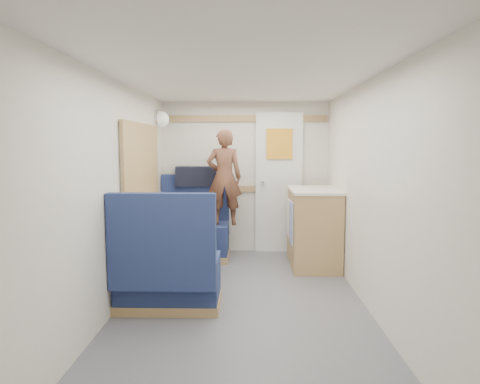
{
  "coord_description": "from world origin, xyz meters",
  "views": [
    {
      "loc": [
        0.06,
        -3.47,
        1.43
      ],
      "look_at": [
        -0.04,
        0.9,
        0.95
      ],
      "focal_mm": 32.0,
      "sensor_mm": 36.0,
      "label": 1
    }
  ],
  "objects_px": {
    "bench_far": "(194,234)",
    "person": "(224,177)",
    "tumbler_left": "(169,210)",
    "tumbler_right": "(183,208)",
    "tray": "(190,213)",
    "wine_glass": "(179,202)",
    "tumbler_mid": "(183,203)",
    "orange_fruit": "(201,208)",
    "cheese_block": "(185,212)",
    "dome_light": "(161,119)",
    "bench_near": "(168,276)",
    "beer_glass": "(193,207)",
    "salt_grinder": "(185,207)",
    "pepper_grinder": "(182,208)",
    "duffel_bag": "(196,176)",
    "dinette_table": "(183,227)",
    "galley_counter": "(313,227)",
    "bread_loaf": "(207,204)"
  },
  "relations": [
    {
      "from": "bench_far",
      "to": "person",
      "type": "distance_m",
      "value": 0.84
    },
    {
      "from": "tumbler_left",
      "to": "tumbler_right",
      "type": "height_order",
      "value": "same"
    },
    {
      "from": "tray",
      "to": "wine_glass",
      "type": "relative_size",
      "value": 2.14
    },
    {
      "from": "tray",
      "to": "tumbler_mid",
      "type": "height_order",
      "value": "tumbler_mid"
    },
    {
      "from": "orange_fruit",
      "to": "tumbler_mid",
      "type": "distance_m",
      "value": 0.5
    },
    {
      "from": "cheese_block",
      "to": "tumbler_left",
      "type": "distance_m",
      "value": 0.17
    },
    {
      "from": "dome_light",
      "to": "tray",
      "type": "bearing_deg",
      "value": -62.94
    },
    {
      "from": "cheese_block",
      "to": "tumbler_right",
      "type": "distance_m",
      "value": 0.17
    },
    {
      "from": "wine_glass",
      "to": "tumbler_right",
      "type": "xyz_separation_m",
      "value": [
        0.05,
        -0.01,
        -0.06
      ]
    },
    {
      "from": "bench_near",
      "to": "beer_glass",
      "type": "relative_size",
      "value": 10.76
    },
    {
      "from": "tumbler_right",
      "to": "salt_grinder",
      "type": "bearing_deg",
      "value": 92.48
    },
    {
      "from": "bench_far",
      "to": "salt_grinder",
      "type": "distance_m",
      "value": 0.87
    },
    {
      "from": "person",
      "to": "beer_glass",
      "type": "relative_size",
      "value": 12.07
    },
    {
      "from": "orange_fruit",
      "to": "pepper_grinder",
      "type": "relative_size",
      "value": 0.75
    },
    {
      "from": "bench_far",
      "to": "dome_light",
      "type": "xyz_separation_m",
      "value": [
        -0.39,
        -0.01,
        1.45
      ]
    },
    {
      "from": "duffel_bag",
      "to": "dinette_table",
      "type": "bearing_deg",
      "value": -97.56
    },
    {
      "from": "dinette_table",
      "to": "galley_counter",
      "type": "distance_m",
      "value": 1.57
    },
    {
      "from": "beer_glass",
      "to": "dinette_table",
      "type": "bearing_deg",
      "value": -148.96
    },
    {
      "from": "bread_loaf",
      "to": "wine_glass",
      "type": "bearing_deg",
      "value": -122.25
    },
    {
      "from": "orange_fruit",
      "to": "pepper_grinder",
      "type": "distance_m",
      "value": 0.22
    },
    {
      "from": "beer_glass",
      "to": "salt_grinder",
      "type": "relative_size",
      "value": 1.2
    },
    {
      "from": "bench_near",
      "to": "duffel_bag",
      "type": "distance_m",
      "value": 2.11
    },
    {
      "from": "bench_near",
      "to": "galley_counter",
      "type": "bearing_deg",
      "value": 43.94
    },
    {
      "from": "beer_glass",
      "to": "pepper_grinder",
      "type": "xyz_separation_m",
      "value": [
        -0.11,
        -0.08,
        0.0
      ]
    },
    {
      "from": "galley_counter",
      "to": "pepper_grinder",
      "type": "distance_m",
      "value": 1.61
    },
    {
      "from": "tumbler_right",
      "to": "bread_loaf",
      "type": "relative_size",
      "value": 0.55
    },
    {
      "from": "bench_near",
      "to": "galley_counter",
      "type": "distance_m",
      "value": 2.04
    },
    {
      "from": "bench_near",
      "to": "orange_fruit",
      "type": "height_order",
      "value": "bench_near"
    },
    {
      "from": "person",
      "to": "pepper_grinder",
      "type": "height_order",
      "value": "person"
    },
    {
      "from": "duffel_bag",
      "to": "tray",
      "type": "xyz_separation_m",
      "value": [
        0.09,
        -1.21,
        -0.3
      ]
    },
    {
      "from": "galley_counter",
      "to": "dinette_table",
      "type": "bearing_deg",
      "value": -159.46
    },
    {
      "from": "dinette_table",
      "to": "wine_glass",
      "type": "distance_m",
      "value": 0.28
    },
    {
      "from": "cheese_block",
      "to": "bread_loaf",
      "type": "bearing_deg",
      "value": 74.28
    },
    {
      "from": "person",
      "to": "tumbler_right",
      "type": "relative_size",
      "value": 9.83
    },
    {
      "from": "dome_light",
      "to": "tumbler_right",
      "type": "bearing_deg",
      "value": -65.91
    },
    {
      "from": "orange_fruit",
      "to": "salt_grinder",
      "type": "height_order",
      "value": "orange_fruit"
    },
    {
      "from": "dinette_table",
      "to": "orange_fruit",
      "type": "distance_m",
      "value": 0.3
    },
    {
      "from": "dome_light",
      "to": "beer_glass",
      "type": "distance_m",
      "value": 1.35
    },
    {
      "from": "beer_glass",
      "to": "pepper_grinder",
      "type": "distance_m",
      "value": 0.14
    },
    {
      "from": "beer_glass",
      "to": "salt_grinder",
      "type": "distance_m",
      "value": 0.12
    },
    {
      "from": "orange_fruit",
      "to": "beer_glass",
      "type": "relative_size",
      "value": 0.81
    },
    {
      "from": "dinette_table",
      "to": "tumbler_mid",
      "type": "relative_size",
      "value": 8.45
    },
    {
      "from": "dinette_table",
      "to": "person",
      "type": "height_order",
      "value": "person"
    },
    {
      "from": "tumbler_left",
      "to": "galley_counter",
      "type": "bearing_deg",
      "value": 26.77
    },
    {
      "from": "bench_far",
      "to": "beer_glass",
      "type": "distance_m",
      "value": 0.93
    },
    {
      "from": "tumbler_left",
      "to": "wine_glass",
      "type": "bearing_deg",
      "value": 71.63
    },
    {
      "from": "orange_fruit",
      "to": "tumbler_right",
      "type": "xyz_separation_m",
      "value": [
        -0.19,
        0.03,
        0.0
      ]
    },
    {
      "from": "galley_counter",
      "to": "tray",
      "type": "distance_m",
      "value": 1.54
    },
    {
      "from": "wine_glass",
      "to": "tumbler_left",
      "type": "height_order",
      "value": "wine_glass"
    },
    {
      "from": "tumbler_mid",
      "to": "tumbler_right",
      "type": "relative_size",
      "value": 0.91
    }
  ]
}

